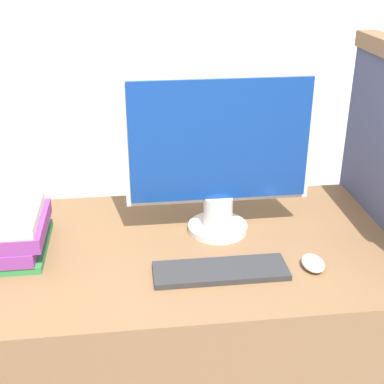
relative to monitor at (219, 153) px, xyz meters
The scene contains 5 objects.
desk 0.66m from the monitor, 157.16° to the right, with size 1.39×0.72×0.75m.
monitor is the anchor object (origin of this frame).
keyboard 0.34m from the monitor, 97.51° to the right, with size 0.36×0.12×0.02m.
mouse 0.41m from the monitor, 47.07° to the right, with size 0.06×0.09×0.03m.
book_stack 0.64m from the monitor, behind, with size 0.21×0.28×0.13m.
Camera 1 is at (-0.07, -0.98, 1.56)m, focal length 50.00 mm.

